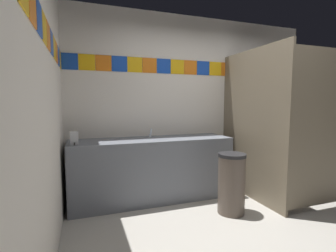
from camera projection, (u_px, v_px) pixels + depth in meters
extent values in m
plane|color=#B2ADA3|center=(264.00, 236.00, 2.52)|extent=(8.68, 8.68, 0.00)
cube|color=silver|center=(195.00, 104.00, 3.96)|extent=(3.94, 0.08, 2.68)
cube|color=#1947B7|center=(69.00, 61.00, 3.25)|extent=(0.21, 0.01, 0.21)
cube|color=yellow|center=(87.00, 62.00, 3.32)|extent=(0.21, 0.01, 0.21)
cube|color=orange|center=(103.00, 63.00, 3.39)|extent=(0.21, 0.01, 0.21)
cube|color=#1947B7|center=(119.00, 64.00, 3.47)|extent=(0.21, 0.01, 0.21)
cube|color=yellow|center=(135.00, 65.00, 3.54)|extent=(0.21, 0.01, 0.21)
cube|color=orange|center=(150.00, 65.00, 3.61)|extent=(0.21, 0.01, 0.21)
cube|color=#1947B7|center=(164.00, 66.00, 3.68)|extent=(0.21, 0.01, 0.21)
cube|color=yellow|center=(177.00, 67.00, 3.75)|extent=(0.21, 0.01, 0.21)
cube|color=orange|center=(190.00, 67.00, 3.83)|extent=(0.21, 0.01, 0.21)
cube|color=#1947B7|center=(203.00, 68.00, 3.90)|extent=(0.21, 0.01, 0.21)
cube|color=yellow|center=(215.00, 69.00, 3.97)|extent=(0.21, 0.01, 0.21)
cube|color=orange|center=(227.00, 69.00, 4.04)|extent=(0.21, 0.01, 0.21)
cube|color=#1947B7|center=(238.00, 70.00, 4.11)|extent=(0.21, 0.01, 0.21)
cube|color=yellow|center=(249.00, 70.00, 4.18)|extent=(0.21, 0.01, 0.21)
cube|color=orange|center=(260.00, 71.00, 4.26)|extent=(0.21, 0.01, 0.21)
cube|color=#1947B7|center=(270.00, 72.00, 4.33)|extent=(0.21, 0.01, 0.21)
cube|color=yellow|center=(280.00, 72.00, 4.40)|extent=(0.21, 0.01, 0.21)
cube|color=orange|center=(290.00, 73.00, 4.47)|extent=(0.21, 0.01, 0.21)
cube|color=silver|center=(38.00, 105.00, 1.73)|extent=(0.08, 3.25, 2.68)
cube|color=orange|center=(32.00, 5.00, 1.37)|extent=(0.01, 0.21, 0.21)
cube|color=#1947B7|center=(39.00, 18.00, 1.59)|extent=(0.01, 0.21, 0.21)
cube|color=yellow|center=(44.00, 28.00, 1.80)|extent=(0.01, 0.21, 0.21)
cube|color=orange|center=(48.00, 36.00, 2.02)|extent=(0.01, 0.21, 0.21)
cube|color=#1947B7|center=(52.00, 43.00, 2.24)|extent=(0.01, 0.21, 0.21)
cube|color=yellow|center=(54.00, 48.00, 2.46)|extent=(0.01, 0.21, 0.21)
cube|color=orange|center=(57.00, 53.00, 2.68)|extent=(0.01, 0.21, 0.21)
cube|color=#1947B7|center=(58.00, 56.00, 2.90)|extent=(0.01, 0.21, 0.21)
cube|color=yellow|center=(60.00, 60.00, 3.11)|extent=(0.01, 0.21, 0.21)
cube|color=slate|center=(152.00, 169.00, 3.45)|extent=(2.21, 0.61, 0.86)
cube|color=slate|center=(147.00, 139.00, 3.69)|extent=(2.21, 0.03, 0.08)
cylinder|color=white|center=(153.00, 143.00, 3.39)|extent=(0.34, 0.34, 0.10)
cylinder|color=silver|center=(150.00, 136.00, 3.51)|extent=(0.04, 0.04, 0.05)
cylinder|color=silver|center=(151.00, 131.00, 3.46)|extent=(0.02, 0.06, 0.09)
cube|color=#B7BABF|center=(74.00, 138.00, 2.90)|extent=(0.09, 0.07, 0.16)
cylinder|color=black|center=(74.00, 144.00, 2.86)|extent=(0.02, 0.02, 0.03)
cube|color=#726651|center=(251.00, 125.00, 3.47)|extent=(0.04, 1.39, 2.09)
cube|color=#726651|center=(318.00, 128.00, 2.98)|extent=(0.90, 0.04, 1.92)
cylinder|color=silver|center=(291.00, 121.00, 2.83)|extent=(0.02, 0.02, 0.10)
cylinder|color=white|center=(276.00, 176.00, 3.91)|extent=(0.38, 0.38, 0.40)
torus|color=white|center=(277.00, 162.00, 3.89)|extent=(0.39, 0.39, 0.05)
cube|color=white|center=(268.00, 150.00, 4.08)|extent=(0.34, 0.17, 0.34)
cylinder|color=brown|center=(231.00, 185.00, 3.02)|extent=(0.33, 0.33, 0.70)
cylinder|color=#262628|center=(232.00, 155.00, 2.98)|extent=(0.33, 0.33, 0.04)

